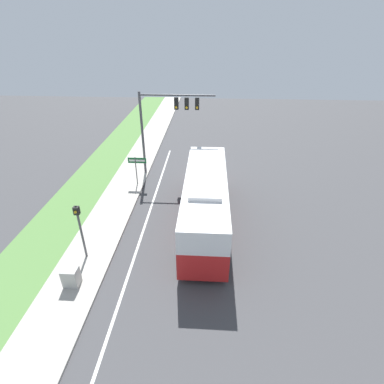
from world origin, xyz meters
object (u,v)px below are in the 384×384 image
Objects in this scene: street_sign at (137,165)px; utility_cabinet at (71,277)px; bus at (205,199)px; pedestrian_signal at (80,225)px; signal_gantry at (166,116)px.

street_sign is 10.94m from utility_cabinet.
bus is 7.46m from pedestrian_signal.
bus is 8.61m from signal_gantry.
signal_gantry is 2.06× the size of pedestrian_signal.
bus reaches higher than street_sign.
street_sign is at bearing 136.81° from bus.
bus is 3.16× the size of pedestrian_signal.
signal_gantry is at bearing 73.85° from pedestrian_signal.
street_sign is at bearing 85.03° from utility_cabinet.
bus reaches higher than pedestrian_signal.
pedestrian_signal is at bearing -106.15° from signal_gantry.
pedestrian_signal is 2.65m from utility_cabinet.
street_sign is at bearing -135.13° from signal_gantry.
signal_gantry is 11.67m from pedestrian_signal.
bus is at bearing 28.92° from pedestrian_signal.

